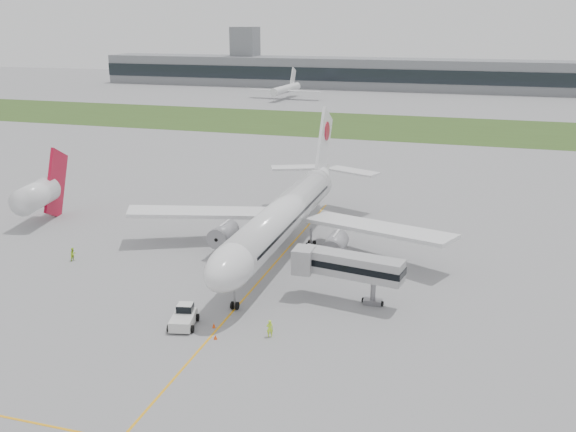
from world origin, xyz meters
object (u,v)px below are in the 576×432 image
(pushback_tug, at_px, (184,317))
(neighbor_aircraft, at_px, (39,194))
(jet_bridge, at_px, (344,265))
(ground_crew_near, at_px, (270,328))
(airliner, at_px, (285,214))

(pushback_tug, relative_size, neighbor_aircraft, 0.30)
(jet_bridge, height_order, neighbor_aircraft, neighbor_aircraft)
(ground_crew_near, bearing_deg, pushback_tug, -22.22)
(ground_crew_near, distance_m, neighbor_aircraft, 55.00)
(airliner, xyz_separation_m, ground_crew_near, (5.93, -25.04, -4.70))
(pushback_tug, bearing_deg, neighbor_aircraft, 132.33)
(pushback_tug, distance_m, ground_crew_near, 9.77)
(jet_bridge, xyz_separation_m, neighbor_aircraft, (-53.49, 15.58, 0.38))
(pushback_tug, relative_size, jet_bridge, 0.34)
(ground_crew_near, relative_size, neighbor_aircraft, 0.13)
(jet_bridge, relative_size, neighbor_aircraft, 0.87)
(pushback_tug, height_order, neighbor_aircraft, neighbor_aircraft)
(airliner, bearing_deg, jet_bridge, -50.72)
(airliner, bearing_deg, ground_crew_near, -76.67)
(airliner, xyz_separation_m, pushback_tug, (-3.84, -25.18, -4.69))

